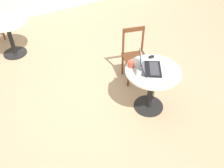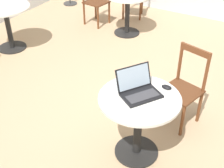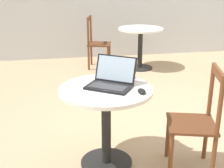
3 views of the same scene
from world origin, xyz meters
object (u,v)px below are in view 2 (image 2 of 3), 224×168
object	(u,v)px
laptop	(139,89)
drinking_glass	(117,86)
cafe_table_mid	(128,4)
mouse	(167,87)
cafe_table_near	(139,113)
mug	(130,75)
chair_near_right	(184,89)
cafe_table_far	(6,18)
chair_mid_back	(95,1)

from	to	relation	value
laptop	drinking_glass	world-z (taller)	laptop
cafe_table_mid	mouse	bearing A→B (deg)	-144.66
cafe_table_near	cafe_table_mid	size ratio (longest dim) A/B	1.00
mug	chair_near_right	bearing A→B (deg)	-40.23
cafe_table_mid	drinking_glass	world-z (taller)	drinking_glass
cafe_table_far	chair_near_right	bearing A→B (deg)	-96.08
cafe_table_mid	mouse	distance (m)	2.73
cafe_table_near	chair_near_right	xyz separation A→B (m)	(0.72, -0.20, -0.09)
cafe_table_far	chair_mid_back	bearing A→B (deg)	-22.41
cafe_table_near	cafe_table_mid	world-z (taller)	same
laptop	drinking_glass	size ratio (longest dim) A/B	5.37
cafe_table_far	chair_mid_back	size ratio (longest dim) A/B	0.85
chair_near_right	drinking_glass	bearing A→B (deg)	148.53
cafe_table_mid	mug	bearing A→B (deg)	-151.93
cafe_table_near	chair_mid_back	world-z (taller)	chair_mid_back
laptop	chair_near_right	bearing A→B (deg)	-19.39
mug	drinking_glass	distance (m)	0.22
chair_mid_back	cafe_table_far	bearing A→B (deg)	157.59
laptop	mug	world-z (taller)	laptop
cafe_table_near	cafe_table_far	world-z (taller)	same
cafe_table_mid	chair_near_right	xyz separation A→B (m)	(-1.76, -1.62, -0.09)
cafe_table_near	mouse	distance (m)	0.36
chair_near_right	mug	distance (m)	0.72
chair_near_right	chair_mid_back	bearing A→B (deg)	51.77
cafe_table_far	mouse	world-z (taller)	mouse
chair_near_right	laptop	bearing A→B (deg)	160.61
cafe_table_far	mouse	distance (m)	3.05
laptop	drinking_glass	xyz separation A→B (m)	(-0.04, 0.20, -0.00)
laptop	drinking_glass	bearing A→B (deg)	101.94
cafe_table_mid	cafe_table_far	world-z (taller)	same
laptop	drinking_glass	distance (m)	0.21
chair_near_right	mug	world-z (taller)	chair_near_right
cafe_table_far	chair_near_right	size ratio (longest dim) A/B	0.85
cafe_table_mid	mug	world-z (taller)	mug
cafe_table_near	cafe_table_far	size ratio (longest dim) A/B	1.00
mouse	cafe_table_mid	bearing A→B (deg)	35.34
mouse	drinking_glass	size ratio (longest dim) A/B	1.17
laptop	mug	xyz separation A→B (m)	(0.18, 0.18, -0.00)
cafe_table_mid	mug	distance (m)	2.57
mug	mouse	bearing A→B (deg)	-85.34
cafe_table_far	mug	bearing A→B (deg)	-107.58
cafe_table_near	chair_mid_back	distance (m)	3.35
cafe_table_near	chair_near_right	world-z (taller)	chair_near_right
laptop	mouse	distance (m)	0.28
mouse	cafe_table_near	bearing A→B (deg)	148.33
chair_mid_back	drinking_glass	distance (m)	3.22
cafe_table_far	mouse	size ratio (longest dim) A/B	7.65
laptop	mug	size ratio (longest dim) A/B	3.64
cafe_table_far	drinking_glass	world-z (taller)	drinking_glass
chair_mid_back	mouse	bearing A→B (deg)	-135.11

